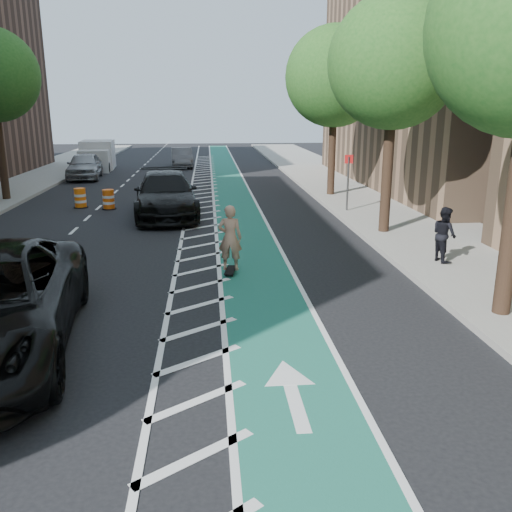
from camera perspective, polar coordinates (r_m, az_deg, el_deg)
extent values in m
plane|color=black|center=(11.30, -13.70, -7.82)|extent=(120.00, 120.00, 0.00)
cube|color=#1A5E47|center=(20.77, -1.51, 3.24)|extent=(2.00, 90.00, 0.01)
cube|color=silver|center=(20.74, -5.66, 3.15)|extent=(1.40, 90.00, 0.01)
cube|color=gray|center=(22.12, 15.57, 3.61)|extent=(5.00, 90.00, 0.15)
cube|color=gray|center=(21.39, 9.40, 3.59)|extent=(0.12, 90.00, 0.16)
cube|color=#84664C|center=(34.51, 24.12, 22.68)|extent=(14.00, 22.00, 19.00)
cylinder|color=#382619|center=(19.40, 13.60, 8.53)|extent=(0.36, 0.36, 4.40)
sphere|color=#1F541C|center=(19.34, 14.30, 19.17)|extent=(4.20, 4.20, 4.20)
cylinder|color=#382619|center=(27.07, 8.22, 10.62)|extent=(0.36, 0.36, 4.40)
sphere|color=#1F541C|center=(27.02, 8.52, 18.24)|extent=(4.20, 4.20, 4.20)
cylinder|color=#4C4C4C|center=(23.25, 9.63, 7.32)|extent=(0.08, 0.08, 2.40)
cube|color=red|center=(23.12, 9.75, 10.02)|extent=(0.35, 0.02, 0.35)
cube|color=black|center=(14.73, -2.71, -1.48)|extent=(0.38, 0.88, 0.03)
cylinder|color=black|center=(15.03, -2.91, -1.40)|extent=(0.04, 0.07, 0.07)
cylinder|color=black|center=(15.01, -2.25, -1.42)|extent=(0.04, 0.07, 0.07)
cylinder|color=black|center=(14.50, -3.19, -2.05)|extent=(0.04, 0.07, 0.07)
cylinder|color=black|center=(14.48, -2.51, -2.06)|extent=(0.04, 0.07, 0.07)
imported|color=tan|center=(14.50, -2.76, 1.93)|extent=(0.71, 0.53, 1.77)
imported|color=black|center=(22.83, -9.47, 6.40)|extent=(3.05, 6.35, 1.78)
imported|color=#9B9CA0|center=(36.31, -17.60, 9.05)|extent=(2.37, 4.99, 1.65)
imported|color=#59595E|center=(42.04, -7.81, 10.24)|extent=(1.86, 4.47, 1.44)
imported|color=black|center=(16.09, 19.20, 2.17)|extent=(0.71, 0.85, 1.56)
cube|color=silver|center=(42.20, -16.29, 10.20)|extent=(2.49, 3.42, 2.03)
cube|color=silver|center=(39.80, -16.64, 9.53)|extent=(2.16, 1.79, 1.53)
cylinder|color=black|center=(39.56, -17.99, 8.80)|extent=(0.31, 0.73, 0.71)
cylinder|color=black|center=(39.34, -15.33, 8.97)|extent=(0.31, 0.73, 0.71)
cylinder|color=black|center=(43.17, -17.33, 9.34)|extent=(0.31, 0.73, 0.71)
cylinder|color=black|center=(42.97, -14.89, 9.49)|extent=(0.31, 0.73, 0.71)
cylinder|color=#FF5E0D|center=(14.79, -20.37, -1.04)|extent=(0.50, 0.50, 0.87)
cylinder|color=silver|center=(14.82, -20.32, -1.58)|extent=(0.51, 0.51, 0.12)
cylinder|color=silver|center=(14.75, -20.41, -0.58)|extent=(0.51, 0.51, 0.12)
cylinder|color=black|center=(14.90, -20.22, -2.57)|extent=(0.63, 0.63, 0.04)
cylinder|color=#F85D0D|center=(24.98, -15.26, 5.77)|extent=(0.50, 0.50, 0.87)
cylinder|color=silver|center=(25.00, -15.24, 5.44)|extent=(0.51, 0.51, 0.12)
cylinder|color=silver|center=(24.96, -15.28, 6.06)|extent=(0.51, 0.51, 0.12)
cylinder|color=black|center=(25.05, -15.19, 4.83)|extent=(0.64, 0.64, 0.04)
cylinder|color=orange|center=(25.73, -18.02, 5.83)|extent=(0.51, 0.51, 0.88)
cylinder|color=silver|center=(25.76, -17.99, 5.51)|extent=(0.52, 0.52, 0.12)
cylinder|color=silver|center=(25.71, -18.04, 6.11)|extent=(0.52, 0.52, 0.12)
cylinder|color=black|center=(25.80, -17.94, 4.91)|extent=(0.64, 0.64, 0.04)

